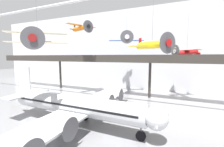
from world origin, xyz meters
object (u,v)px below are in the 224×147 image
Objects in this scene: suspended_plane_blue_trainer at (126,39)px; suspended_plane_yellow_lowwing at (152,45)px; suspended_plane_red_highwing at (187,52)px; suspended_plane_orange_highwing at (81,28)px; suspended_plane_cream_biplane at (38,39)px; airliner_silver_main at (74,105)px.

suspended_plane_yellow_lowwing is at bearing 6.28° from suspended_plane_blue_trainer.
suspended_plane_red_highwing is 27.99m from suspended_plane_orange_highwing.
suspended_plane_blue_trainer reaches higher than suspended_plane_cream_biplane.
suspended_plane_cream_biplane is (-19.82, -26.66, 1.40)m from suspended_plane_red_highwing.
suspended_plane_red_highwing is 16.30m from suspended_plane_blue_trainer.
suspended_plane_red_highwing is 1.21× the size of suspended_plane_blue_trainer.
suspended_plane_red_highwing is at bearing 36.55° from suspended_plane_orange_highwing.
airliner_silver_main is 29.98m from suspended_plane_red_highwing.
airliner_silver_main is 2.96× the size of suspended_plane_cream_biplane.
suspended_plane_orange_highwing is at bearing -171.47° from suspended_plane_yellow_lowwing.
suspended_plane_blue_trainer is 26.87m from suspended_plane_cream_biplane.
suspended_plane_cream_biplane reaches higher than suspended_plane_yellow_lowwing.
suspended_plane_yellow_lowwing is at bearing 20.02° from airliner_silver_main.
suspended_plane_red_highwing is 33.25m from suspended_plane_cream_biplane.
suspended_plane_yellow_lowwing is at bearing 39.31° from suspended_plane_red_highwing.
suspended_plane_orange_highwing is at bearing -19.66° from suspended_plane_red_highwing.
suspended_plane_yellow_lowwing is at bearing 75.91° from suspended_plane_cream_biplane.
suspended_plane_yellow_lowwing is 22.50m from suspended_plane_blue_trainer.
suspended_plane_cream_biplane is at bearing -141.09° from airliner_silver_main.
suspended_plane_cream_biplane is at bearing -30.60° from suspended_plane_blue_trainer.
suspended_plane_orange_highwing reaches higher than suspended_plane_cream_biplane.
suspended_plane_cream_biplane reaches higher than suspended_plane_red_highwing.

